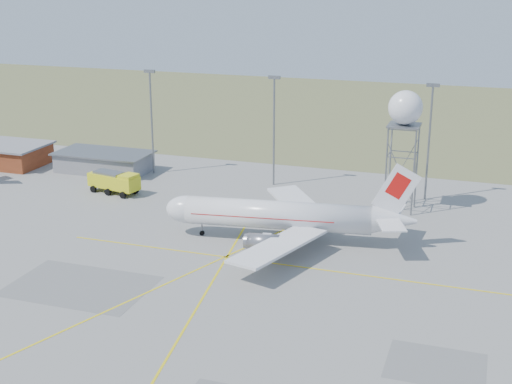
% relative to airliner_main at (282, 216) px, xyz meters
% --- Properties ---
extents(ground, '(400.00, 400.00, 0.00)m').
position_rel_airliner_main_xyz_m(ground, '(0.11, -38.62, -3.93)').
color(ground, gray).
rests_on(ground, ground).
extents(grass_strip, '(400.00, 120.00, 0.03)m').
position_rel_airliner_main_xyz_m(grass_strip, '(0.11, 101.38, -3.91)').
color(grass_strip, '#505B32').
rests_on(grass_strip, ground).
extents(building_grey, '(19.00, 10.00, 3.90)m').
position_rel_airliner_main_xyz_m(building_grey, '(-44.89, 25.38, -1.95)').
color(building_grey, gray).
rests_on(building_grey, ground).
extents(mast_a, '(2.20, 0.50, 20.50)m').
position_rel_airliner_main_xyz_m(mast_a, '(-34.89, 27.38, 8.14)').
color(mast_a, slate).
rests_on(mast_a, ground).
extents(mast_b, '(2.20, 0.50, 20.50)m').
position_rel_airliner_main_xyz_m(mast_b, '(-9.89, 27.38, 8.14)').
color(mast_b, slate).
rests_on(mast_b, ground).
extents(mast_c, '(2.20, 0.50, 20.50)m').
position_rel_airliner_main_xyz_m(mast_c, '(18.11, 27.38, 8.14)').
color(mast_c, slate).
rests_on(mast_c, ground).
extents(airliner_main, '(37.61, 36.27, 12.81)m').
position_rel_airliner_main_xyz_m(airliner_main, '(0.00, 0.00, 0.00)').
color(airliner_main, silver).
rests_on(airliner_main, ground).
extents(radar_tower, '(5.59, 5.59, 20.24)m').
position_rel_airliner_main_xyz_m(radar_tower, '(14.61, 20.17, 7.43)').
color(radar_tower, slate).
rests_on(radar_tower, ground).
extents(fire_truck, '(10.38, 5.62, 3.96)m').
position_rel_airliner_main_xyz_m(fire_truck, '(-35.44, 13.09, -2.02)').
color(fire_truck, '#CDCC18').
rests_on(fire_truck, ground).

